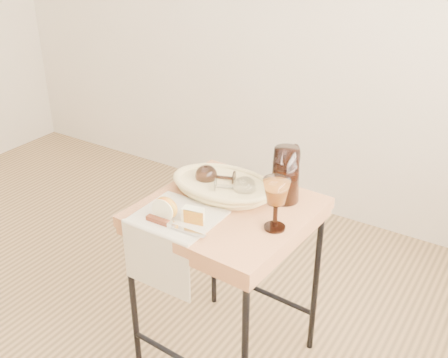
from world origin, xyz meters
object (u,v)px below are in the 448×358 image
Objects in this scene: apple_half at (166,208)px; table_knife at (173,225)px; goblet_lying_a at (218,177)px; goblet_lying_b at (232,187)px; bread_basket at (223,187)px; pitcher at (286,175)px; tea_towel at (178,217)px; wine_goblet at (276,204)px; side_table at (227,288)px.

apple_half is 0.07m from table_knife.
goblet_lying_a is at bearing 93.36° from table_knife.
apple_half is (-0.12, -0.23, -0.01)m from goblet_lying_b.
goblet_lying_a reaches higher than table_knife.
bread_basket is 1.46× the size of pitcher.
table_knife is (-0.22, -0.37, -0.09)m from pitcher.
goblet_lying_b reaches higher than tea_towel.
table_knife reaches higher than tea_towel.
wine_goblet is (0.27, -0.11, 0.07)m from bread_basket.
goblet_lying_b is at bearing 103.04° from side_table.
tea_towel is 2.08× the size of goblet_lying_b.
wine_goblet is at bearing 32.14° from table_knife.
bread_basket is (0.04, 0.23, 0.02)m from tea_towel.
pitcher is 0.44m from apple_half.
bread_basket is 0.06m from goblet_lying_b.
apple_half is at bearing -125.49° from side_table.
goblet_lying_a is at bearing 157.55° from wine_goblet.
bread_basket is at bearing 130.86° from side_table.
apple_half reaches higher than tea_towel.
pitcher is 1.32× the size of wine_goblet.
goblet_lying_a reaches higher than goblet_lying_b.
wine_goblet is (0.31, 0.12, 0.09)m from tea_towel.
side_table is at bearing 70.48° from table_knife.
wine_goblet is at bearing -70.69° from pitcher.
side_table is 0.51m from pitcher.
table_knife is (0.02, -0.31, -0.04)m from goblet_lying_a.
bread_basket is at bearing 80.10° from tea_towel.
apple_half reaches higher than bread_basket.
pitcher reaches higher than bread_basket.
pitcher is at bearing 58.57° from table_knife.
pitcher reaches higher than apple_half.
apple_half is (-0.02, -0.03, 0.04)m from tea_towel.
side_table is at bearing -131.64° from pitcher.
bread_basket is at bearing 158.04° from wine_goblet.
goblet_lying_b is 0.26m from apple_half.
side_table is 3.17× the size of table_knife.
wine_goblet reaches higher than goblet_lying_a.
apple_half is at bearing -156.51° from wine_goblet.
goblet_lying_a is at bearing 77.65° from apple_half.
pitcher reaches higher than side_table.
tea_towel is at bearing -159.69° from wine_goblet.
tea_towel is (-0.11, -0.15, 0.36)m from side_table.
bread_basket is at bearing 87.45° from table_knife.
table_knife is (-0.01, -0.29, -0.01)m from bread_basket.
tea_towel is 0.06m from apple_half.
goblet_lying_b is at bearing -24.38° from bread_basket.
bread_basket is 0.30m from wine_goblet.
tea_towel is at bearing 46.48° from apple_half.
pitcher is at bearing 46.84° from side_table.
goblet_lying_a is at bearing -163.52° from pitcher.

